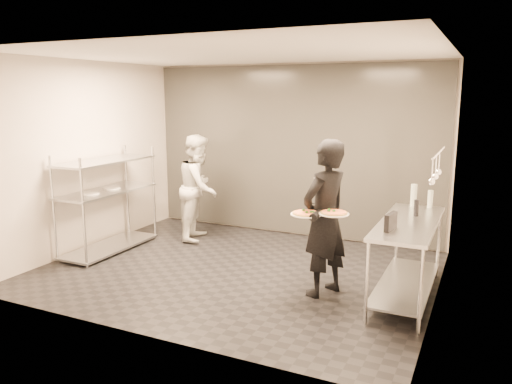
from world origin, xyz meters
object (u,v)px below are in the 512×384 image
at_px(pass_rack, 107,200).
at_px(pizza_plate_far, 334,213).
at_px(bottle_clear, 430,199).
at_px(pizza_plate_near, 306,214).
at_px(chef, 199,187).
at_px(pos_monitor, 391,222).
at_px(bottle_green, 414,195).
at_px(waiter, 325,218).
at_px(bottle_dark, 416,208).
at_px(salad_plate, 327,177).
at_px(prep_counter, 408,246).

distance_m(pass_rack, pizza_plate_far, 3.64).
bearing_deg(bottle_clear, pizza_plate_near, -132.20).
bearing_deg(pizza_plate_far, pass_rack, 172.54).
relative_size(chef, bottle_clear, 7.69).
distance_m(pos_monitor, bottle_green, 1.28).
distance_m(waiter, bottle_dark, 1.08).
height_order(waiter, chef, waiter).
bearing_deg(bottle_clear, bottle_green, 180.00).
bearing_deg(pizza_plate_far, salad_plate, 116.09).
distance_m(waiter, pos_monitor, 0.82).
bearing_deg(pass_rack, pos_monitor, -6.48).
relative_size(chef, bottle_green, 6.03).
xyz_separation_m(waiter, salad_plate, (-0.08, 0.29, 0.43)).
height_order(salad_plate, pos_monitor, salad_plate).
height_order(salad_plate, bottle_dark, salad_plate).
relative_size(waiter, pizza_plate_far, 5.53).
height_order(pass_rack, prep_counter, pass_rack).
distance_m(waiter, salad_plate, 0.53).
distance_m(pizza_plate_far, salad_plate, 0.64).
distance_m(pass_rack, pizza_plate_near, 3.33).
height_order(waiter, pizza_plate_far, waiter).
height_order(prep_counter, pos_monitor, pos_monitor).
bearing_deg(bottle_green, pizza_plate_far, -117.36).
height_order(prep_counter, salad_plate, salad_plate).
xyz_separation_m(waiter, pizza_plate_near, (-0.14, -0.24, 0.10)).
bearing_deg(prep_counter, bottle_green, 95.03).
height_order(chef, bottle_dark, chef).
xyz_separation_m(prep_counter, pos_monitor, (-0.12, -0.48, 0.39)).
relative_size(waiter, pos_monitor, 7.15).
bearing_deg(pizza_plate_near, pizza_plate_far, 3.42).
xyz_separation_m(salad_plate, pos_monitor, (0.86, -0.52, -0.33)).
bearing_deg(bottle_green, prep_counter, -84.97).
bearing_deg(prep_counter, pizza_plate_near, -154.70).
xyz_separation_m(pass_rack, bottle_clear, (4.46, 0.80, 0.26)).
relative_size(pass_rack, salad_plate, 5.30).
distance_m(chef, bottle_green, 3.37).
bearing_deg(pos_monitor, bottle_green, 97.19).
distance_m(salad_plate, pos_monitor, 1.06).
bearing_deg(bottle_green, pizza_plate_near, -126.95).
bearing_deg(pos_monitor, pizza_plate_far, -171.19).
relative_size(pass_rack, bottle_clear, 7.30).
distance_m(salad_plate, bottle_clear, 1.38).
relative_size(pass_rack, bottle_dark, 8.30).
bearing_deg(bottle_green, bottle_dark, -78.72).
bearing_deg(waiter, pizza_plate_near, -8.13).
xyz_separation_m(pizza_plate_far, bottle_clear, (0.86, 1.27, -0.01)).
bearing_deg(bottle_dark, bottle_clear, 79.75).
bearing_deg(salad_plate, pos_monitor, -30.98).
bearing_deg(bottle_dark, bottle_green, 101.28).
height_order(chef, pizza_plate_far, chef).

